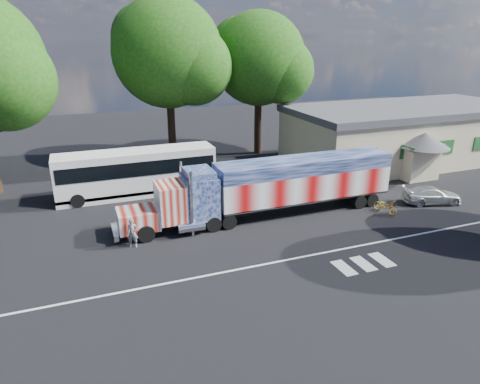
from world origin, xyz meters
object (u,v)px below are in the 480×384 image
object	(u,v)px
coach_bus	(137,172)
woman	(132,233)
tree_ne_a	(260,59)
tree_n_mid	(169,53)
parked_car	(432,195)
bicycle	(385,206)
semi_truck	(273,186)

from	to	relation	value
coach_bus	woman	distance (m)	8.90
woman	tree_ne_a	bearing A→B (deg)	65.01
tree_n_mid	parked_car	bearing A→B (deg)	-49.70
parked_car	woman	distance (m)	20.97
bicycle	tree_ne_a	distance (m)	19.85
parked_car	tree_n_mid	xyz separation A→B (m)	(-14.76, 17.40, 9.30)
bicycle	tree_ne_a	world-z (taller)	tree_ne_a
bicycle	tree_n_mid	size ratio (longest dim) A/B	0.12
woman	bicycle	distance (m)	16.71
coach_bus	bicycle	world-z (taller)	coach_bus
coach_bus	bicycle	size ratio (longest dim) A/B	6.39
woman	tree_ne_a	size ratio (longest dim) A/B	0.12
parked_car	bicycle	distance (m)	4.29
woman	bicycle	xyz separation A→B (m)	(16.67, -0.98, -0.38)
semi_truck	woman	xyz separation A→B (m)	(-9.31, -1.38, -1.20)
semi_truck	tree_n_mid	world-z (taller)	tree_n_mid
semi_truck	coach_bus	bearing A→B (deg)	136.56
parked_car	bicycle	world-z (taller)	parked_car
semi_truck	parked_car	bearing A→B (deg)	-9.98
woman	tree_n_mid	world-z (taller)	tree_n_mid
tree_ne_a	tree_n_mid	bearing A→B (deg)	-179.80
woman	tree_n_mid	xyz separation A→B (m)	(6.20, 16.73, 9.05)
parked_car	tree_n_mid	distance (m)	24.64
parked_car	bicycle	bearing A→B (deg)	110.30
bicycle	tree_ne_a	xyz separation A→B (m)	(-1.69, 17.74, 8.75)
semi_truck	woman	world-z (taller)	semi_truck
semi_truck	coach_bus	size ratio (longest dim) A/B	1.61
coach_bus	bicycle	distance (m)	18.01
semi_truck	tree_ne_a	bearing A→B (deg)	69.75
coach_bus	parked_car	distance (m)	21.59
tree_ne_a	bicycle	bearing A→B (deg)	-84.54
woman	bicycle	bearing A→B (deg)	13.45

